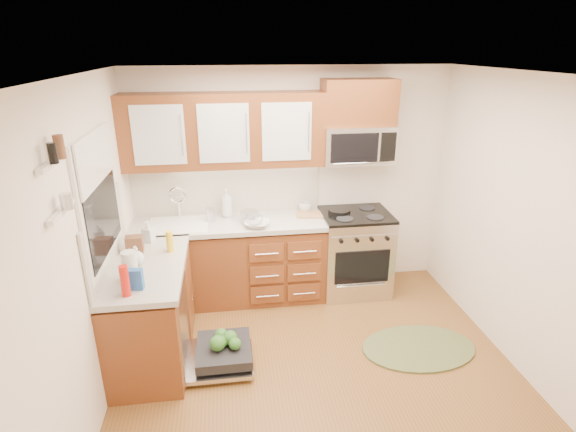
{
  "coord_description": "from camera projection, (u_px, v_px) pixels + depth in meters",
  "views": [
    {
      "loc": [
        -0.72,
        -3.06,
        2.7
      ],
      "look_at": [
        -0.16,
        0.85,
        1.18
      ],
      "focal_mm": 28.0,
      "sensor_mm": 36.0,
      "label": 1
    }
  ],
  "objects": [
    {
      "name": "bowl_b",
      "position": [
        252.0,
        220.0,
        4.74
      ],
      "size": [
        0.31,
        0.31,
        0.08
      ],
      "primitive_type": "imported",
      "rotation": [
        0.0,
        0.0,
        0.33
      ],
      "color": "#999999",
      "rests_on": "countertop_back"
    },
    {
      "name": "wall_back",
      "position": [
        291.0,
        182.0,
        5.06
      ],
      "size": [
        3.5,
        0.04,
        2.5
      ],
      "primitive_type": "cube",
      "color": "white",
      "rests_on": "ground"
    },
    {
      "name": "countertop_back",
      "position": [
        229.0,
        224.0,
        4.8
      ],
      "size": [
        2.07,
        0.64,
        0.05
      ],
      "primitive_type": "cube",
      "color": "#B2ACA2",
      "rests_on": "base_cabinet_back"
    },
    {
      "name": "microwave",
      "position": [
        357.0,
        144.0,
        4.8
      ],
      "size": [
        0.76,
        0.38,
        0.4
      ],
      "primitive_type": null,
      "color": "silver",
      "rests_on": "ground"
    },
    {
      "name": "red_bottle",
      "position": [
        125.0,
        281.0,
        3.34
      ],
      "size": [
        0.07,
        0.07,
        0.25
      ],
      "primitive_type": "cylinder",
      "rotation": [
        0.0,
        0.0,
        0.06
      ],
      "color": "red",
      "rests_on": "countertop_left"
    },
    {
      "name": "wall_front",
      "position": [
        418.0,
        425.0,
        1.82
      ],
      "size": [
        3.5,
        0.04,
        2.5
      ],
      "primitive_type": "cube",
      "color": "white",
      "rests_on": "ground"
    },
    {
      "name": "dishwasher",
      "position": [
        220.0,
        355.0,
        4.02
      ],
      "size": [
        0.7,
        0.6,
        0.2
      ],
      "primitive_type": null,
      "color": "silver",
      "rests_on": "ground"
    },
    {
      "name": "ceiling",
      "position": [
        330.0,
        76.0,
        2.99
      ],
      "size": [
        3.5,
        3.5,
        0.0
      ],
      "primitive_type": "plane",
      "rotation": [
        3.14,
        0.0,
        0.0
      ],
      "color": "white",
      "rests_on": "ground"
    },
    {
      "name": "backsplash_back",
      "position": [
        227.0,
        188.0,
        4.96
      ],
      "size": [
        2.05,
        0.02,
        0.57
      ],
      "primitive_type": "cube",
      "color": "#B5B0A2",
      "rests_on": "ground"
    },
    {
      "name": "wall_right",
      "position": [
        534.0,
        234.0,
        3.67
      ],
      "size": [
        0.04,
        3.5,
        2.5
      ],
      "primitive_type": "cube",
      "color": "white",
      "rests_on": "ground"
    },
    {
      "name": "wall_left",
      "position": [
        85.0,
        260.0,
        3.21
      ],
      "size": [
        0.04,
        3.5,
        2.5
      ],
      "primitive_type": "cube",
      "color": "white",
      "rests_on": "ground"
    },
    {
      "name": "paper_towel_roll",
      "position": [
        130.0,
        267.0,
        3.55
      ],
      "size": [
        0.14,
        0.14,
        0.25
      ],
      "primitive_type": "cylinder",
      "rotation": [
        0.0,
        0.0,
        0.22
      ],
      "color": "white",
      "rests_on": "countertop_left"
    },
    {
      "name": "stock_pot",
      "position": [
        249.0,
        217.0,
        4.77
      ],
      "size": [
        0.23,
        0.23,
        0.12
      ],
      "primitive_type": "cylinder",
      "rotation": [
        0.0,
        0.0,
        0.17
      ],
      "color": "silver",
      "rests_on": "countertop_back"
    },
    {
      "name": "window_blind",
      "position": [
        96.0,
        158.0,
        3.45
      ],
      "size": [
        0.02,
        0.96,
        0.4
      ],
      "primitive_type": "cube",
      "color": "white",
      "rests_on": "ground"
    },
    {
      "name": "bowl_a",
      "position": [
        257.0,
        224.0,
        4.64
      ],
      "size": [
        0.31,
        0.31,
        0.06
      ],
      "primitive_type": "imported",
      "rotation": [
        0.0,
        0.0,
        -0.32
      ],
      "color": "#999999",
      "rests_on": "countertop_back"
    },
    {
      "name": "window",
      "position": [
        99.0,
        198.0,
        3.57
      ],
      "size": [
        0.03,
        1.05,
        1.05
      ],
      "primitive_type": null,
      "color": "white",
      "rests_on": "ground"
    },
    {
      "name": "cabinet_over_mw",
      "position": [
        359.0,
        102.0,
        4.67
      ],
      "size": [
        0.76,
        0.35,
        0.47
      ],
      "primitive_type": "cube",
      "color": "#5F3315",
      "rests_on": "ground"
    },
    {
      "name": "base_cabinet_left",
      "position": [
        152.0,
        315.0,
        4.03
      ],
      "size": [
        0.6,
        1.25,
        0.85
      ],
      "primitive_type": "cube",
      "color": "#5F3315",
      "rests_on": "ground"
    },
    {
      "name": "blue_carton",
      "position": [
        136.0,
        279.0,
        3.45
      ],
      "size": [
        0.11,
        0.07,
        0.17
      ],
      "primitive_type": "cube",
      "rotation": [
        0.0,
        0.0,
        -0.09
      ],
      "color": "#2356A7",
      "rests_on": "countertop_left"
    },
    {
      "name": "shelf_upper",
      "position": [
        52.0,
        163.0,
        2.6
      ],
      "size": [
        0.04,
        0.4,
        0.03
      ],
      "primitive_type": "cube",
      "color": "white",
      "rests_on": "ground"
    },
    {
      "name": "rug",
      "position": [
        419.0,
        348.0,
        4.25
      ],
      "size": [
        1.26,
        1.05,
        0.02
      ],
      "primitive_type": null,
      "rotation": [
        0.0,
        0.0,
        0.37
      ],
      "color": "#536238",
      "rests_on": "ground"
    },
    {
      "name": "floor",
      "position": [
        320.0,
        377.0,
        3.89
      ],
      "size": [
        3.5,
        3.5,
        0.0
      ],
      "primitive_type": "plane",
      "color": "brown",
      "rests_on": "ground"
    },
    {
      "name": "skillet",
      "position": [
        339.0,
        211.0,
        4.95
      ],
      "size": [
        0.29,
        0.29,
        0.05
      ],
      "primitive_type": "cylinder",
      "rotation": [
        0.0,
        0.0,
        0.22
      ],
      "color": "black",
      "rests_on": "range"
    },
    {
      "name": "soap_bottle_b",
      "position": [
        148.0,
        231.0,
        4.28
      ],
      "size": [
        0.12,
        0.12,
        0.21
      ],
      "primitive_type": "imported",
      "rotation": [
        0.0,
        0.0,
        -0.4
      ],
      "color": "#999999",
      "rests_on": "countertop_left"
    },
    {
      "name": "canister",
      "position": [
        211.0,
        215.0,
        4.78
      ],
      "size": [
        0.12,
        0.12,
        0.15
      ],
      "primitive_type": "cylinder",
      "rotation": [
        0.0,
        0.0,
        0.3
      ],
      "color": "silver",
      "rests_on": "countertop_back"
    },
    {
      "name": "countertop_left",
      "position": [
        147.0,
        268.0,
        3.86
      ],
      "size": [
        0.64,
        1.27,
        0.05
      ],
      "primitive_type": "cube",
      "color": "#B2ACA2",
      "rests_on": "base_cabinet_left"
    },
    {
      "name": "wooden_box",
      "position": [
        134.0,
        244.0,
        4.08
      ],
      "size": [
        0.16,
        0.12,
        0.15
      ],
      "primitive_type": "cube",
      "rotation": [
        0.0,
        0.0,
        0.07
      ],
      "color": "brown",
      "rests_on": "countertop_left"
    },
    {
      "name": "shelf_lower",
      "position": [
        61.0,
        212.0,
        2.71
      ],
      "size": [
        0.04,
        0.4,
        0.03
      ],
      "primitive_type": "cube",
      "color": "white",
      "rests_on": "ground"
    },
    {
      "name": "upper_cabinets",
      "position": [
        224.0,
        130.0,
        4.58
      ],
      "size": [
        2.05,
        0.35,
        0.75
      ],
      "primitive_type": null,
      "color": "#5F3315",
      "rests_on": "ground"
    },
    {
      "name": "cutting_board",
      "position": [
        311.0,
        215.0,
        4.96
      ],
      "size": [
        0.33,
        0.23,
        0.02
      ],
      "primitive_type": "cube",
      "rotation": [
        0.0,
        0.0,
        -0.11
      ],
      "color": "tan",
      "rests_on": "countertop_back"
    },
    {
      "name": "mustard_bottle",
      "position": [
        170.0,
        242.0,
        4.07
      ],
      "size": [
        0.08,
        0.08,
        0.2
      ],
      "primitive_type": "cylinder",
      "rotation": [
        0.0,
        0.0,
        0.24
      ],
      "color": "yellow",
      "rests_on": "countertop_left"
    },
    {
      "name": "cup",
      "position": [
        305.0,
        207.0,
        5.06
      ],
      "size": [
        0.18,
        0.18,
        0.11
      ],
      "primitive_type": "imported",
      "rotation": [
        0.0,
        0.0,
        -0.43
      ],
      "color": "#999999",
      "rests_on": "countertop_back"
    },
    {
      "name": "soap_bottle_c",
      "position": [
        136.0,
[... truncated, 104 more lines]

